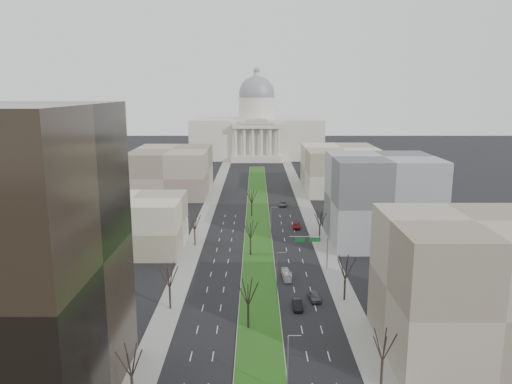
{
  "coord_description": "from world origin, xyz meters",
  "views": [
    {
      "loc": [
        -0.67,
        -42.0,
        41.65
      ],
      "look_at": [
        -0.58,
        106.3,
        11.18
      ],
      "focal_mm": 35.0,
      "sensor_mm": 36.0,
      "label": 1
    }
  ],
  "objects_px": {
    "car_red": "(297,226)",
    "box_van": "(286,275)",
    "car_black": "(297,304)",
    "car_grey_far": "(283,204)",
    "car_grey_near": "(314,296)"
  },
  "relations": [
    {
      "from": "car_red",
      "to": "car_grey_far",
      "type": "relative_size",
      "value": 1.01
    },
    {
      "from": "car_red",
      "to": "box_van",
      "type": "height_order",
      "value": "box_van"
    },
    {
      "from": "car_grey_near",
      "to": "car_grey_far",
      "type": "xyz_separation_m",
      "value": [
        -1.83,
        82.97,
        -0.1
      ]
    },
    {
      "from": "box_van",
      "to": "car_grey_near",
      "type": "bearing_deg",
      "value": -71.65
    },
    {
      "from": "car_grey_near",
      "to": "car_red",
      "type": "relative_size",
      "value": 0.91
    },
    {
      "from": "car_grey_near",
      "to": "box_van",
      "type": "relative_size",
      "value": 0.78
    },
    {
      "from": "car_black",
      "to": "car_grey_far",
      "type": "xyz_separation_m",
      "value": [
        1.87,
        86.81,
        -0.08
      ]
    },
    {
      "from": "car_grey_far",
      "to": "box_van",
      "type": "height_order",
      "value": "box_van"
    },
    {
      "from": "car_black",
      "to": "car_red",
      "type": "relative_size",
      "value": 0.92
    },
    {
      "from": "car_red",
      "to": "box_van",
      "type": "relative_size",
      "value": 0.86
    },
    {
      "from": "car_black",
      "to": "car_grey_far",
      "type": "bearing_deg",
      "value": 88.18
    },
    {
      "from": "car_red",
      "to": "car_grey_far",
      "type": "height_order",
      "value": "car_red"
    },
    {
      "from": "car_black",
      "to": "car_red",
      "type": "bearing_deg",
      "value": 84.99
    },
    {
      "from": "car_red",
      "to": "car_grey_far",
      "type": "xyz_separation_m",
      "value": [
        -2.55,
        29.6,
        -0.04
      ]
    },
    {
      "from": "car_grey_near",
      "to": "car_black",
      "type": "xyz_separation_m",
      "value": [
        -3.7,
        -3.84,
        -0.03
      ]
    }
  ]
}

